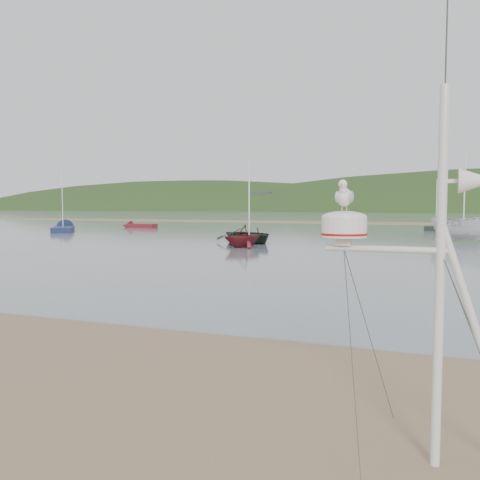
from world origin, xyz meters
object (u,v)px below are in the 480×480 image
(boat_white, at_px, (464,206))
(dinghy_red_far, at_px, (135,226))
(boat_red, at_px, (243,226))
(sailboat_blue_near, at_px, (65,228))
(mast_rig, at_px, (432,358))
(sailboat_dark_mid, at_px, (439,227))
(boat_dark, at_px, (249,207))

(boat_white, height_order, dinghy_red_far, boat_white)
(boat_red, xyz_separation_m, boat_white, (13.18, 10.37, 1.18))
(boat_white, distance_m, sailboat_blue_near, 37.15)
(boat_red, xyz_separation_m, sailboat_blue_near, (-23.85, 12.29, -1.09))
(dinghy_red_far, bearing_deg, mast_rig, -54.58)
(sailboat_dark_mid, bearing_deg, boat_dark, -117.90)
(mast_rig, relative_size, boat_red, 1.75)
(mast_rig, distance_m, sailboat_blue_near, 50.43)
(boat_dark, relative_size, sailboat_blue_near, 0.69)
(boat_dark, height_order, sailboat_blue_near, sailboat_blue_near)
(sailboat_dark_mid, distance_m, dinghy_red_far, 33.29)
(boat_white, height_order, sailboat_dark_mid, sailboat_dark_mid)
(dinghy_red_far, bearing_deg, boat_dark, -39.97)
(boat_white, bearing_deg, sailboat_dark_mid, 37.29)
(mast_rig, height_order, boat_dark, boat_dark)
(dinghy_red_far, xyz_separation_m, sailboat_blue_near, (-3.15, -8.17, 0.01))
(sailboat_dark_mid, relative_size, sailboat_blue_near, 0.81)
(boat_white, xyz_separation_m, dinghy_red_far, (-33.88, 10.09, -2.29))
(boat_dark, relative_size, sailboat_dark_mid, 0.85)
(boat_white, distance_m, sailboat_dark_mid, 17.77)
(boat_white, bearing_deg, boat_red, 160.81)
(boat_dark, xyz_separation_m, boat_white, (14.15, 6.44, 0.02))
(boat_dark, distance_m, boat_red, 4.21)
(mast_rig, xyz_separation_m, dinghy_red_far, (-31.72, 44.60, -0.85))
(boat_dark, bearing_deg, sailboat_dark_mid, 15.89)
(sailboat_dark_mid, height_order, sailboat_blue_near, sailboat_blue_near)
(boat_white, bearing_deg, dinghy_red_far, 106.03)
(boat_red, relative_size, sailboat_blue_near, 0.37)
(mast_rig, distance_m, boat_dark, 30.55)
(dinghy_red_far, bearing_deg, boat_red, -44.67)
(boat_red, height_order, boat_white, boat_white)
(boat_dark, distance_m, boat_white, 15.55)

